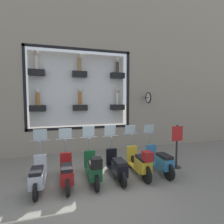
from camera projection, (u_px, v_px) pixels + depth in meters
ground_plane at (94, 185)px, 5.27m from camera, size 120.00×120.00×0.00m
building_facade at (80, 55)px, 8.37m from camera, size 1.21×36.00×9.22m
scooter_teal_0 at (160, 161)px, 6.07m from camera, size 1.81×0.61×1.59m
scooter_yellow_1 at (140, 162)px, 5.79m from camera, size 1.81×0.60×1.61m
scooter_black_2 at (117, 166)px, 5.63m from camera, size 1.80×0.60×1.64m
scooter_green_3 at (93, 168)px, 5.35m from camera, size 1.80×0.61×1.65m
scooter_red_4 at (67, 172)px, 5.19m from camera, size 1.79×0.60×1.60m
scooter_silver_5 at (38, 175)px, 4.97m from camera, size 1.79×0.60×1.61m
shop_sign_post at (177, 145)px, 6.54m from camera, size 0.36×0.45×1.62m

